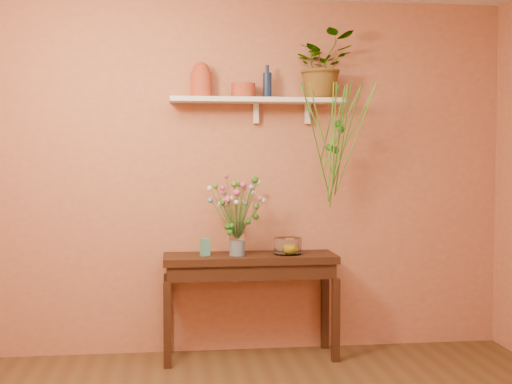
{
  "coord_description": "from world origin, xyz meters",
  "views": [
    {
      "loc": [
        -0.59,
        -3.21,
        1.5
      ],
      "look_at": [
        0.0,
        1.55,
        1.25
      ],
      "focal_mm": 47.82,
      "sensor_mm": 36.0,
      "label": 1
    }
  ],
  "objects_px": {
    "spider_plant": "(322,65)",
    "glass_vase": "(237,242)",
    "sideboard": "(250,270)",
    "terracotta_jug": "(201,81)",
    "bouquet": "(237,200)",
    "glass_bowl": "(288,247)",
    "blue_bottle": "(267,85)"
  },
  "relations": [
    {
      "from": "sideboard",
      "to": "bouquet",
      "type": "relative_size",
      "value": 2.67
    },
    {
      "from": "blue_bottle",
      "to": "glass_vase",
      "type": "height_order",
      "value": "blue_bottle"
    },
    {
      "from": "spider_plant",
      "to": "blue_bottle",
      "type": "bearing_deg",
      "value": 178.12
    },
    {
      "from": "terracotta_jug",
      "to": "glass_bowl",
      "type": "height_order",
      "value": "terracotta_jug"
    },
    {
      "from": "terracotta_jug",
      "to": "spider_plant",
      "type": "relative_size",
      "value": 0.53
    },
    {
      "from": "sideboard",
      "to": "terracotta_jug",
      "type": "bearing_deg",
      "value": 163.05
    },
    {
      "from": "blue_bottle",
      "to": "spider_plant",
      "type": "distance_m",
      "value": 0.44
    },
    {
      "from": "terracotta_jug",
      "to": "blue_bottle",
      "type": "relative_size",
      "value": 1.07
    },
    {
      "from": "terracotta_jug",
      "to": "bouquet",
      "type": "height_order",
      "value": "terracotta_jug"
    },
    {
      "from": "blue_bottle",
      "to": "glass_vase",
      "type": "distance_m",
      "value": 1.19
    },
    {
      "from": "terracotta_jug",
      "to": "glass_bowl",
      "type": "bearing_deg",
      "value": -11.6
    },
    {
      "from": "blue_bottle",
      "to": "terracotta_jug",
      "type": "bearing_deg",
      "value": 178.97
    },
    {
      "from": "glass_vase",
      "to": "glass_bowl",
      "type": "height_order",
      "value": "glass_vase"
    },
    {
      "from": "terracotta_jug",
      "to": "blue_bottle",
      "type": "xyz_separation_m",
      "value": [
        0.49,
        -0.01,
        -0.03
      ]
    },
    {
      "from": "glass_vase",
      "to": "bouquet",
      "type": "bearing_deg",
      "value": -101.75
    },
    {
      "from": "spider_plant",
      "to": "terracotta_jug",
      "type": "bearing_deg",
      "value": 178.58
    },
    {
      "from": "sideboard",
      "to": "bouquet",
      "type": "height_order",
      "value": "bouquet"
    },
    {
      "from": "blue_bottle",
      "to": "spider_plant",
      "type": "relative_size",
      "value": 0.49
    },
    {
      "from": "glass_vase",
      "to": "bouquet",
      "type": "height_order",
      "value": "bouquet"
    },
    {
      "from": "sideboard",
      "to": "bouquet",
      "type": "distance_m",
      "value": 0.53
    },
    {
      "from": "spider_plant",
      "to": "glass_bowl",
      "type": "bearing_deg",
      "value": -158.99
    },
    {
      "from": "glass_vase",
      "to": "terracotta_jug",
      "type": "bearing_deg",
      "value": 149.61
    },
    {
      "from": "blue_bottle",
      "to": "glass_vase",
      "type": "xyz_separation_m",
      "value": [
        -0.24,
        -0.14,
        -1.16
      ]
    },
    {
      "from": "terracotta_jug",
      "to": "spider_plant",
      "type": "height_order",
      "value": "spider_plant"
    },
    {
      "from": "sideboard",
      "to": "glass_vase",
      "type": "distance_m",
      "value": 0.24
    },
    {
      "from": "sideboard",
      "to": "blue_bottle",
      "type": "xyz_separation_m",
      "value": [
        0.14,
        0.1,
        1.38
      ]
    },
    {
      "from": "bouquet",
      "to": "glass_vase",
      "type": "bearing_deg",
      "value": 78.25
    },
    {
      "from": "spider_plant",
      "to": "glass_vase",
      "type": "bearing_deg",
      "value": -169.19
    },
    {
      "from": "bouquet",
      "to": "glass_bowl",
      "type": "height_order",
      "value": "bouquet"
    },
    {
      "from": "sideboard",
      "to": "blue_bottle",
      "type": "bearing_deg",
      "value": 34.65
    },
    {
      "from": "spider_plant",
      "to": "glass_vase",
      "type": "height_order",
      "value": "spider_plant"
    },
    {
      "from": "sideboard",
      "to": "glass_vase",
      "type": "relative_size",
      "value": 5.33
    }
  ]
}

